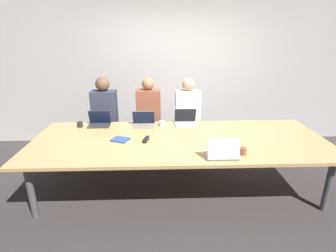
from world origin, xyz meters
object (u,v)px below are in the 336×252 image
laptop_far_midleft (144,122)px  stapler (146,139)px  cup_near_midright (242,151)px  laptop_far_left (99,121)px  cup_far_midleft (162,124)px  laptop_near_midright (222,152)px  cup_far_left (80,124)px  laptop_far_center (185,120)px  person_far_midleft (149,120)px  person_far_left (106,121)px  person_far_center (187,121)px

laptop_far_midleft → stapler: size_ratio=2.14×
cup_near_midright → laptop_far_midleft: 1.57m
cup_near_midright → laptop_far_left: 2.15m
laptop_far_left → cup_far_midleft: 0.95m
laptop_near_midright → cup_far_left: bearing=-30.0°
cup_far_left → laptop_far_left: bearing=13.6°
cup_far_left → laptop_far_center: laptop_far_center is taller
laptop_far_left → stapler: laptop_far_left is taller
person_far_midleft → laptop_far_center: size_ratio=4.26×
cup_near_midright → laptop_far_center: size_ratio=0.27×
laptop_far_left → cup_far_midleft: laptop_far_left is taller
person_far_left → laptop_far_center: bearing=-15.7°
cup_far_left → stapler: 1.16m
cup_far_left → laptop_far_midleft: 0.95m
laptop_far_midleft → cup_far_left: bearing=-178.7°
person_far_midleft → person_far_left: bearing=-175.3°
laptop_near_midright → cup_far_midleft: laptop_near_midright is taller
laptop_near_midright → cup_far_left: 2.17m
cup_far_midleft → laptop_far_center: 0.37m
cup_far_midleft → laptop_near_midright: bearing=-58.5°
person_far_center → cup_near_midright: bearing=-71.0°
person_far_left → cup_far_left: size_ratio=17.61×
laptop_far_midleft → person_far_midleft: (0.06, 0.48, -0.14)m
cup_far_left → stapler: size_ratio=0.52×
person_far_left → cup_near_midright: bearing=-38.0°
laptop_near_midright → cup_near_midright: size_ratio=3.99×
laptop_far_left → person_far_left: person_far_left is taller
person_far_midleft → laptop_far_center: bearing=-36.2°
person_far_midleft → person_far_center: 0.65m
laptop_near_midright → laptop_far_midleft: bearing=-49.8°
person_far_center → laptop_near_midright: bearing=-81.1°
laptop_far_left → laptop_far_midleft: size_ratio=0.98×
person_far_left → person_far_center: (1.36, -0.03, -0.01)m
cup_near_midright → laptop_far_center: 1.21m
person_far_left → laptop_far_left: bearing=-92.0°
cup_far_left → laptop_far_midleft: laptop_far_midleft is taller
laptop_near_midright → laptop_far_left: (-1.61, 1.15, -0.01)m
laptop_far_left → person_far_center: 1.42m
laptop_near_midright → cup_near_midright: 0.27m
cup_near_midright → cup_far_left: bearing=154.8°
laptop_near_midright → laptop_far_left: bearing=-35.6°
laptop_near_midright → person_far_midleft: size_ratio=0.26×
cup_far_left → laptop_far_center: bearing=2.7°
cup_near_midright → person_far_midleft: 1.88m
cup_near_midright → stapler: (-1.13, 0.43, -0.02)m
cup_near_midright → person_far_left: size_ratio=0.06×
person_far_left → cup_far_midleft: person_far_left is taller
stapler → laptop_far_center: bearing=64.5°
laptop_near_midright → person_far_left: person_far_left is taller
laptop_far_midleft → person_far_midleft: size_ratio=0.24×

